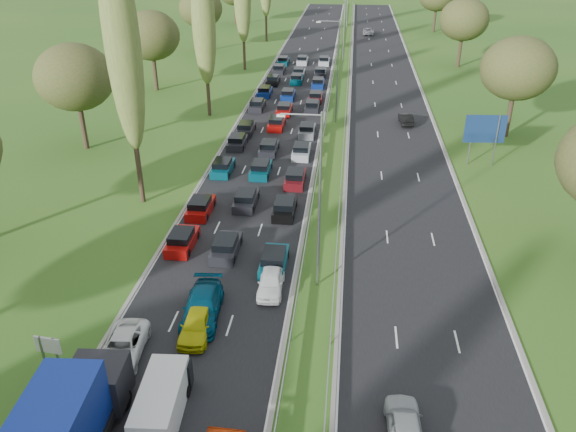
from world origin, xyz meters
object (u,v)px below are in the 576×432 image
(white_van_rear, at_px, (163,400))
(info_sign, at_px, (48,348))
(direction_sign, at_px, (485,131))
(near_car_2, at_px, (122,347))

(white_van_rear, relative_size, info_sign, 2.32)
(info_sign, bearing_deg, white_van_rear, -19.77)
(white_van_rear, bearing_deg, direction_sign, 54.33)
(info_sign, height_order, direction_sign, direction_sign)
(info_sign, bearing_deg, direction_sign, 48.44)
(white_van_rear, bearing_deg, info_sign, 156.35)
(direction_sign, bearing_deg, info_sign, -131.56)
(near_car_2, relative_size, white_van_rear, 0.97)
(near_car_2, distance_m, white_van_rear, 5.23)
(white_van_rear, bearing_deg, near_car_2, 128.96)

